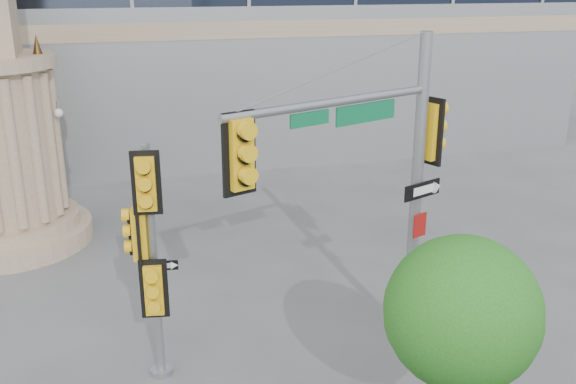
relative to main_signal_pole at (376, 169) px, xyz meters
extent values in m
cylinder|color=gray|center=(-7.37, 7.90, -3.52)|extent=(4.40, 4.40, 0.50)
cylinder|color=gray|center=(-7.37, 7.90, -3.12)|extent=(3.80, 3.80, 0.30)
cone|color=#472D14|center=(-6.07, 7.90, 1.58)|extent=(0.24, 0.24, 0.50)
cylinder|color=slate|center=(1.02, 0.40, -3.71)|extent=(0.57, 0.57, 0.12)
cylinder|color=slate|center=(1.02, 0.40, -0.73)|extent=(0.22, 0.22, 6.09)
cylinder|color=slate|center=(-0.96, -0.37, 1.30)|extent=(4.03, 1.67, 0.14)
cube|color=#0C663C|center=(-0.29, -0.13, 1.05)|extent=(1.25, 0.51, 0.32)
cube|color=yellow|center=(-2.67, -1.03, 0.74)|extent=(0.62, 0.47, 1.27)
cube|color=yellow|center=(1.29, 0.50, 0.49)|extent=(0.47, 0.62, 1.27)
cube|color=black|center=(1.08, 0.27, -0.58)|extent=(0.88, 0.36, 0.30)
cube|color=maroon|center=(1.08, 0.27, -1.29)|extent=(0.31, 0.15, 0.47)
cylinder|color=slate|center=(-3.93, 0.46, -3.72)|extent=(0.42, 0.42, 0.11)
cylinder|color=slate|center=(-3.93, 0.46, -1.58)|extent=(0.16, 0.16, 4.39)
cube|color=yellow|center=(-3.97, 0.27, 0.00)|extent=(0.52, 0.33, 1.10)
cube|color=yellow|center=(-4.12, 0.50, -0.96)|extent=(0.33, 0.52, 1.10)
cube|color=yellow|center=(-3.97, 0.27, -1.93)|extent=(0.52, 0.33, 1.10)
cube|color=black|center=(-3.80, 0.33, -1.53)|extent=(0.54, 0.12, 0.18)
sphere|color=#2A5B14|center=(0.13, -2.90, -1.32)|extent=(2.24, 2.24, 2.24)
sphere|color=#2A5B14|center=(0.61, -2.63, -1.64)|extent=(1.39, 1.39, 1.39)
sphere|color=#2A5B14|center=(-0.25, -3.17, -1.58)|extent=(1.17, 1.17, 1.17)
camera|label=1|loc=(-4.48, -10.00, 3.22)|focal=40.00mm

